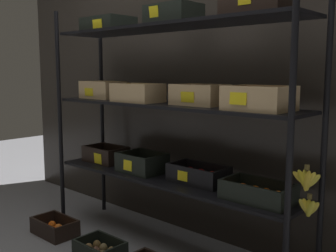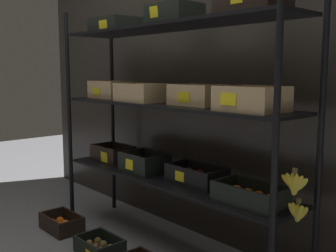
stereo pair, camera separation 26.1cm
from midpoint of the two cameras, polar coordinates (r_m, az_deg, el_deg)
The scene contains 5 objects.
ground_plane at distance 2.85m, azimuth 2.74°, elevation -17.08°, with size 10.00×10.00×0.00m, color gray.
storefront_wall at distance 2.88m, azimuth 8.70°, elevation 8.30°, with size 4.28×0.12×2.45m, color #2D2823.
display_rack at distance 2.59m, azimuth 3.10°, elevation 3.02°, with size 2.01×0.44×1.64m.
crate_ground_tangerine at distance 3.20m, azimuth -12.57°, elevation -13.50°, with size 0.34×0.21×0.12m.
crate_ground_kiwi at distance 2.78m, azimuth -6.95°, elevation -16.79°, with size 0.31×0.23×0.11m.
Camera 2 is at (1.92, -1.73, 1.20)m, focal length 42.93 mm.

